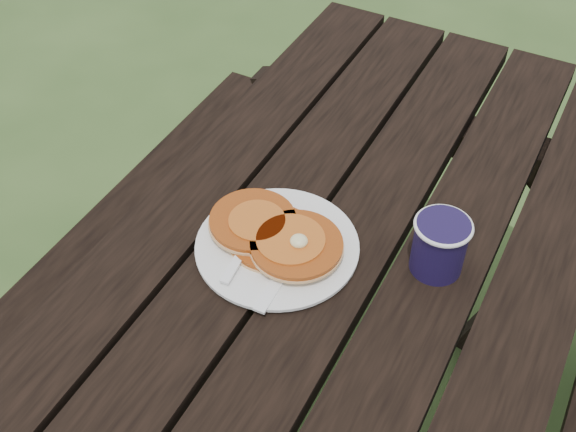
% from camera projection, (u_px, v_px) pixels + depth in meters
% --- Properties ---
extents(plate, '(0.30, 0.30, 0.01)m').
position_uv_depth(plate, '(277.00, 247.00, 1.20)').
color(plate, white).
rests_on(plate, picnic_table).
extents(pancake_stack, '(0.24, 0.16, 0.04)m').
position_uv_depth(pancake_stack, '(276.00, 235.00, 1.19)').
color(pancake_stack, '#AB4813').
rests_on(pancake_stack, plate).
extents(knife, '(0.03, 0.18, 0.00)m').
position_uv_depth(knife, '(284.00, 271.00, 1.15)').
color(knife, white).
rests_on(knife, plate).
extents(fork, '(0.05, 0.16, 0.01)m').
position_uv_depth(fork, '(239.00, 258.00, 1.16)').
color(fork, white).
rests_on(fork, plate).
extents(coffee_cup, '(0.09, 0.09, 0.10)m').
position_uv_depth(coffee_cup, '(440.00, 243.00, 1.13)').
color(coffee_cup, '#181036').
rests_on(coffee_cup, picnic_table).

